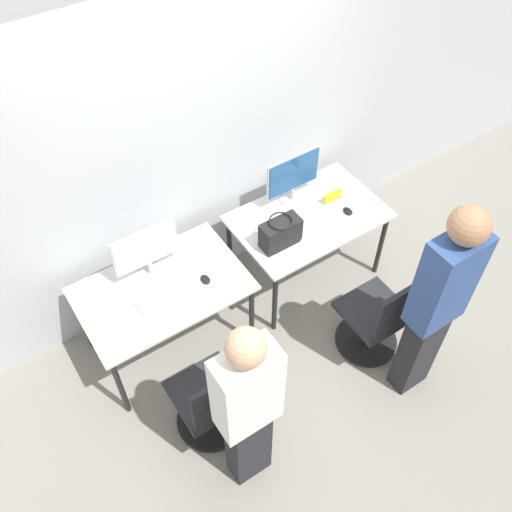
% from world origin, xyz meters
% --- Properties ---
extents(ground_plane, '(20.00, 20.00, 0.00)m').
position_xyz_m(ground_plane, '(0.00, 0.00, 0.00)').
color(ground_plane, gray).
extents(wall_back, '(12.00, 0.05, 2.80)m').
position_xyz_m(wall_back, '(0.00, 0.87, 1.40)').
color(wall_back, '#B7BCC1').
rests_on(wall_back, ground_plane).
extents(desk_left, '(1.16, 0.75, 0.70)m').
position_xyz_m(desk_left, '(-0.63, 0.37, 0.63)').
color(desk_left, silver).
rests_on(desk_left, ground_plane).
extents(monitor_left, '(0.47, 0.20, 0.43)m').
position_xyz_m(monitor_left, '(-0.63, 0.54, 0.93)').
color(monitor_left, '#B2B2B7').
rests_on(monitor_left, desk_left).
extents(keyboard_left, '(0.43, 0.14, 0.02)m').
position_xyz_m(keyboard_left, '(-0.63, 0.29, 0.71)').
color(keyboard_left, silver).
rests_on(keyboard_left, desk_left).
extents(mouse_left, '(0.06, 0.09, 0.03)m').
position_xyz_m(mouse_left, '(-0.35, 0.26, 0.72)').
color(mouse_left, black).
rests_on(mouse_left, desk_left).
extents(office_chair_left, '(0.48, 0.48, 0.88)m').
position_xyz_m(office_chair_left, '(-0.71, -0.40, 0.35)').
color(office_chair_left, black).
rests_on(office_chair_left, ground_plane).
extents(person_left, '(0.36, 0.21, 1.61)m').
position_xyz_m(person_left, '(-0.66, -0.77, 0.88)').
color(person_left, '#232328').
rests_on(person_left, ground_plane).
extents(desk_right, '(1.16, 0.75, 0.70)m').
position_xyz_m(desk_right, '(0.63, 0.37, 0.63)').
color(desk_right, silver).
rests_on(desk_right, ground_plane).
extents(monitor_right, '(0.47, 0.20, 0.43)m').
position_xyz_m(monitor_right, '(0.63, 0.60, 0.93)').
color(monitor_right, '#B2B2B7').
rests_on(monitor_right, desk_right).
extents(keyboard_right, '(0.43, 0.14, 0.02)m').
position_xyz_m(keyboard_right, '(0.63, 0.26, 0.71)').
color(keyboard_right, silver).
rests_on(keyboard_right, desk_right).
extents(mouse_right, '(0.06, 0.09, 0.03)m').
position_xyz_m(mouse_right, '(0.91, 0.23, 0.72)').
color(mouse_right, black).
rests_on(mouse_right, desk_right).
extents(office_chair_right, '(0.48, 0.48, 0.88)m').
position_xyz_m(office_chair_right, '(0.63, -0.50, 0.35)').
color(office_chair_right, black).
rests_on(office_chair_right, ground_plane).
extents(person_right, '(0.36, 0.23, 1.78)m').
position_xyz_m(person_right, '(0.67, -0.87, 0.98)').
color(person_right, '#232328').
rests_on(person_right, ground_plane).
extents(handbag, '(0.30, 0.18, 0.25)m').
position_xyz_m(handbag, '(0.29, 0.26, 0.82)').
color(handbag, black).
rests_on(handbag, desk_right).
extents(placard_right, '(0.16, 0.03, 0.08)m').
position_xyz_m(placard_right, '(0.89, 0.41, 0.74)').
color(placard_right, yellow).
rests_on(placard_right, desk_right).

